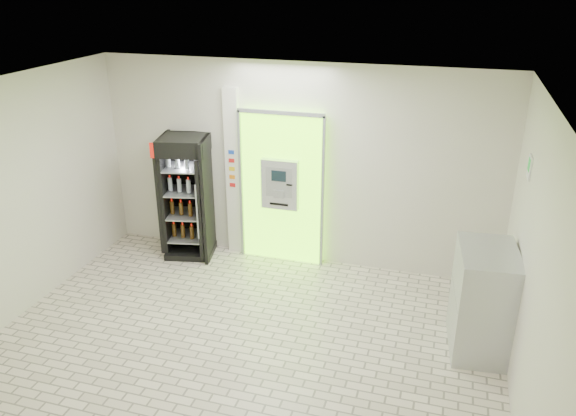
% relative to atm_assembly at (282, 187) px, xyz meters
% --- Properties ---
extents(ground, '(6.00, 6.00, 0.00)m').
position_rel_atm_assembly_xyz_m(ground, '(0.20, -2.41, -1.17)').
color(ground, beige).
rests_on(ground, ground).
extents(room_shell, '(6.00, 6.00, 6.00)m').
position_rel_atm_assembly_xyz_m(room_shell, '(0.20, -2.41, 0.67)').
color(room_shell, beige).
rests_on(room_shell, ground).
extents(atm_assembly, '(1.30, 0.24, 2.33)m').
position_rel_atm_assembly_xyz_m(atm_assembly, '(0.00, 0.00, 0.00)').
color(atm_assembly, '#73EB13').
rests_on(atm_assembly, ground).
extents(pillar, '(0.22, 0.11, 2.60)m').
position_rel_atm_assembly_xyz_m(pillar, '(-0.78, 0.04, 0.13)').
color(pillar, silver).
rests_on(pillar, ground).
extents(beverage_cooler, '(0.83, 0.79, 1.90)m').
position_rel_atm_assembly_xyz_m(beverage_cooler, '(-1.43, -0.23, -0.26)').
color(beverage_cooler, black).
rests_on(beverage_cooler, ground).
extents(steel_cabinet, '(0.72, 1.00, 1.27)m').
position_rel_atm_assembly_xyz_m(steel_cabinet, '(2.87, -1.50, -0.54)').
color(steel_cabinet, '#B3B6BB').
rests_on(steel_cabinet, ground).
extents(exit_sign, '(0.02, 0.22, 0.26)m').
position_rel_atm_assembly_xyz_m(exit_sign, '(3.19, -1.01, 0.95)').
color(exit_sign, white).
rests_on(exit_sign, room_shell).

